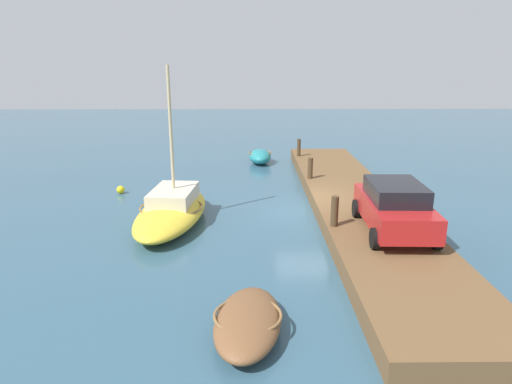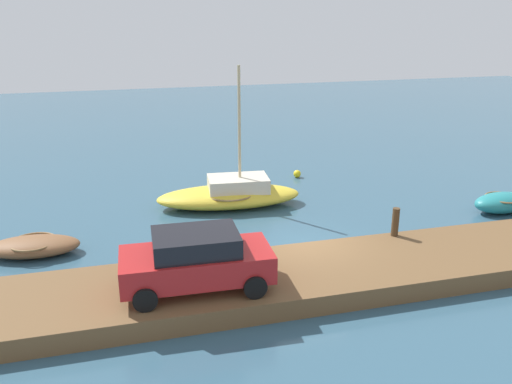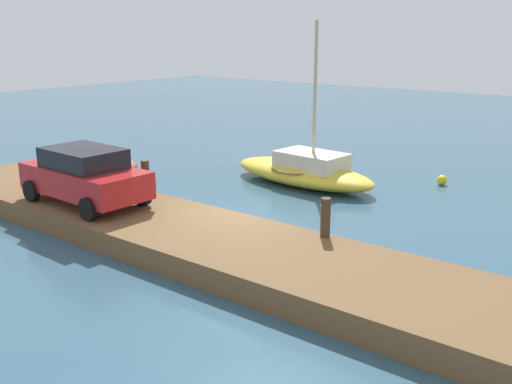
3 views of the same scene
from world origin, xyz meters
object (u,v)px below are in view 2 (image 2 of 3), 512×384
rowboat_brown (34,246)px  mooring_post_mid_west (395,222)px  sailboat_yellow (230,194)px  dinghy_teal (502,202)px  marker_buoy (297,174)px  parked_car (196,259)px  mooring_post_west (205,242)px

rowboat_brown → mooring_post_mid_west: (11.94, -2.89, 0.78)m
sailboat_yellow → dinghy_teal: 11.21m
rowboat_brown → marker_buoy: rowboat_brown is taller
sailboat_yellow → dinghy_teal: bearing=-13.5°
sailboat_yellow → marker_buoy: size_ratio=16.86×
sailboat_yellow → parked_car: size_ratio=1.50×
dinghy_teal → marker_buoy: size_ratio=6.74×
rowboat_brown → parked_car: (4.88, -4.72, 1.14)m
dinghy_teal → mooring_post_west: size_ratio=2.39×
marker_buoy → mooring_post_west: bearing=-124.3°
sailboat_yellow → rowboat_brown: sailboat_yellow is taller
mooring_post_mid_west → marker_buoy: (-0.41, 8.94, -0.91)m
rowboat_brown → mooring_post_west: size_ratio=3.07×
sailboat_yellow → mooring_post_mid_west: size_ratio=6.30×
dinghy_teal → marker_buoy: bearing=133.2°
sailboat_yellow → mooring_post_west: (-2.05, -5.84, 0.60)m
sailboat_yellow → rowboat_brown: size_ratio=1.95×
sailboat_yellow → rowboat_brown: bearing=-153.4°
mooring_post_west → mooring_post_mid_west: mooring_post_west is taller
parked_car → sailboat_yellow: bearing=73.1°
dinghy_teal → rowboat_brown: bearing=176.7°
sailboat_yellow → parked_car: (-2.59, -7.66, 0.93)m
rowboat_brown → dinghy_teal: 18.10m
parked_car → marker_buoy: bearing=60.1°
parked_car → mooring_post_mid_west: bearing=16.3°
mooring_post_west → marker_buoy: mooring_post_west is taller
mooring_post_west → dinghy_teal: bearing=10.1°
marker_buoy → parked_car: bearing=-121.7°
rowboat_brown → marker_buoy: 13.02m
mooring_post_west → parked_car: 1.93m
sailboat_yellow → marker_buoy: 5.12m
sailboat_yellow → mooring_post_mid_west: 7.38m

